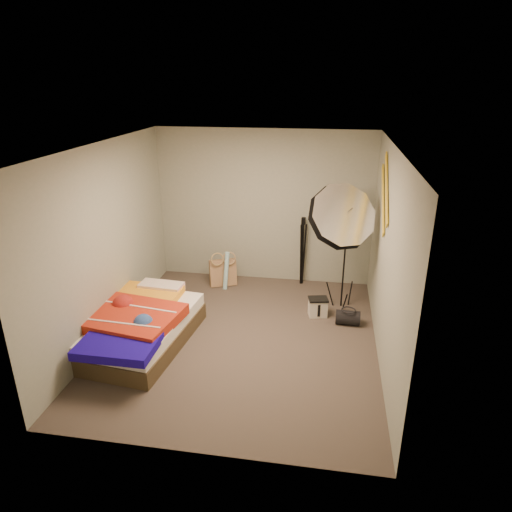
% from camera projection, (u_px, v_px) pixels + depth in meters
% --- Properties ---
extents(floor, '(4.00, 4.00, 0.00)m').
position_uv_depth(floor, '(241.00, 339.00, 6.03)').
color(floor, '#4D433A').
rests_on(floor, ground).
extents(ceiling, '(4.00, 4.00, 0.00)m').
position_uv_depth(ceiling, '(239.00, 147.00, 5.12)').
color(ceiling, silver).
rests_on(ceiling, wall_back).
extents(wall_back, '(3.50, 0.00, 3.50)m').
position_uv_depth(wall_back, '(264.00, 207.00, 7.41)').
color(wall_back, '#969989').
rests_on(wall_back, floor).
extents(wall_front, '(3.50, 0.00, 3.50)m').
position_uv_depth(wall_front, '(193.00, 336.00, 3.74)').
color(wall_front, '#969989').
rests_on(wall_front, floor).
extents(wall_left, '(0.00, 4.00, 4.00)m').
position_uv_depth(wall_left, '(106.00, 243.00, 5.84)').
color(wall_left, '#969989').
rests_on(wall_left, floor).
extents(wall_right, '(0.00, 4.00, 4.00)m').
position_uv_depth(wall_right, '(387.00, 259.00, 5.31)').
color(wall_right, '#969989').
rests_on(wall_right, floor).
extents(tote_bag, '(0.48, 0.34, 0.45)m').
position_uv_depth(tote_bag, '(223.00, 273.00, 7.52)').
color(tote_bag, tan).
rests_on(tote_bag, floor).
extents(wrapping_roll, '(0.12, 0.19, 0.62)m').
position_uv_depth(wrapping_roll, '(226.00, 271.00, 7.37)').
color(wrapping_roll, '#4FB2C5').
rests_on(wrapping_roll, floor).
extents(camera_case, '(0.29, 0.23, 0.25)m').
position_uv_depth(camera_case, '(318.00, 308.00, 6.57)').
color(camera_case, silver).
rests_on(camera_case, floor).
extents(duffel_bag, '(0.34, 0.22, 0.20)m').
position_uv_depth(duffel_bag, '(348.00, 318.00, 6.35)').
color(duffel_bag, black).
rests_on(duffel_bag, floor).
extents(wall_stripe_upper, '(0.02, 0.91, 0.78)m').
position_uv_depth(wall_stripe_upper, '(387.00, 188.00, 5.61)').
color(wall_stripe_upper, gold).
rests_on(wall_stripe_upper, wall_right).
extents(wall_stripe_lower, '(0.02, 0.91, 0.78)m').
position_uv_depth(wall_stripe_lower, '(383.00, 199.00, 5.91)').
color(wall_stripe_lower, gold).
rests_on(wall_stripe_lower, wall_right).
extents(bed, '(1.40, 1.95, 0.51)m').
position_uv_depth(bed, '(136.00, 325.00, 5.85)').
color(bed, '#473924').
rests_on(bed, floor).
extents(photo_umbrella, '(1.02, 0.99, 2.00)m').
position_uv_depth(photo_umbrella, '(340.00, 218.00, 6.23)').
color(photo_umbrella, black).
rests_on(photo_umbrella, floor).
extents(camera_tripod, '(0.07, 0.07, 1.15)m').
position_uv_depth(camera_tripod, '(303.00, 246.00, 7.41)').
color(camera_tripod, black).
rests_on(camera_tripod, floor).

